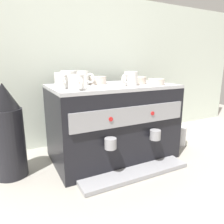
% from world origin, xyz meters
% --- Properties ---
extents(ground_plane, '(4.00, 4.00, 0.00)m').
position_xyz_m(ground_plane, '(0.00, 0.00, 0.00)').
color(ground_plane, '#9E998E').
extents(tiled_backsplash_wall, '(2.80, 0.03, 0.98)m').
position_xyz_m(tiled_backsplash_wall, '(0.00, 0.34, 0.49)').
color(tiled_backsplash_wall, silver).
rests_on(tiled_backsplash_wall, ground_plane).
extents(espresso_machine, '(0.68, 0.52, 0.43)m').
position_xyz_m(espresso_machine, '(0.00, -0.00, 0.21)').
color(espresso_machine, black).
rests_on(espresso_machine, ground_plane).
extents(ceramic_cup_0, '(0.11, 0.07, 0.07)m').
position_xyz_m(ceramic_cup_0, '(0.06, -0.09, 0.46)').
color(ceramic_cup_0, white).
rests_on(ceramic_cup_0, espresso_machine).
extents(ceramic_cup_1, '(0.07, 0.11, 0.07)m').
position_xyz_m(ceramic_cup_1, '(-0.24, -0.13, 0.46)').
color(ceramic_cup_1, white).
rests_on(ceramic_cup_1, espresso_machine).
extents(ceramic_cup_2, '(0.07, 0.11, 0.07)m').
position_xyz_m(ceramic_cup_2, '(-0.26, 0.09, 0.46)').
color(ceramic_cup_2, white).
rests_on(ceramic_cup_2, espresso_machine).
extents(ceramic_cup_3, '(0.10, 0.11, 0.08)m').
position_xyz_m(ceramic_cup_3, '(-0.25, -0.04, 0.47)').
color(ceramic_cup_3, white).
rests_on(ceramic_cup_3, espresso_machine).
extents(ceramic_cup_4, '(0.08, 0.09, 0.08)m').
position_xyz_m(ceramic_cup_4, '(-0.15, 0.05, 0.46)').
color(ceramic_cup_4, white).
rests_on(ceramic_cup_4, espresso_machine).
extents(ceramic_bowl_0, '(0.10, 0.10, 0.04)m').
position_xyz_m(ceramic_bowl_0, '(-0.06, 0.06, 0.45)').
color(ceramic_bowl_0, beige).
rests_on(ceramic_bowl_0, espresso_machine).
extents(ceramic_bowl_1, '(0.09, 0.09, 0.03)m').
position_xyz_m(ceramic_bowl_1, '(0.21, -0.12, 0.44)').
color(ceramic_bowl_1, beige).
rests_on(ceramic_bowl_1, espresso_machine).
extents(ceramic_bowl_2, '(0.13, 0.13, 0.04)m').
position_xyz_m(ceramic_bowl_2, '(0.15, -0.01, 0.44)').
color(ceramic_bowl_2, beige).
rests_on(ceramic_bowl_2, espresso_machine).
extents(coffee_grinder, '(0.15, 0.15, 0.46)m').
position_xyz_m(coffee_grinder, '(-0.54, 0.02, 0.22)').
color(coffee_grinder, black).
rests_on(coffee_grinder, ground_plane).
extents(milk_pitcher, '(0.11, 0.11, 0.13)m').
position_xyz_m(milk_pitcher, '(0.47, -0.05, 0.06)').
color(milk_pitcher, '#B7B7BC').
rests_on(milk_pitcher, ground_plane).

